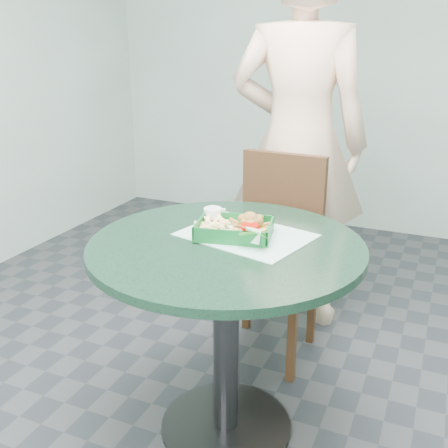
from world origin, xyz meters
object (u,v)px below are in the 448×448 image
at_px(cafe_table, 226,292).
at_px(sauce_ramekin, 220,216).
at_px(crab_sandwich, 250,229).
at_px(dining_chair, 275,242).
at_px(diner_person, 300,96).
at_px(food_basket, 234,237).

relative_size(cafe_table, sauce_ramekin, 14.40).
bearing_deg(sauce_ramekin, crab_sandwich, -28.64).
xyz_separation_m(dining_chair, diner_person, (-0.01, 0.34, 0.62)).
bearing_deg(food_basket, diner_person, 92.60).
xyz_separation_m(cafe_table, crab_sandwich, (0.06, 0.07, 0.22)).
height_order(food_basket, sauce_ramekin, sauce_ramekin).
height_order(crab_sandwich, sauce_ramekin, crab_sandwich).
height_order(dining_chair, diner_person, diner_person).
relative_size(food_basket, sauce_ramekin, 3.91).
bearing_deg(cafe_table, dining_chair, 92.61).
relative_size(cafe_table, crab_sandwich, 7.71).
distance_m(dining_chair, crab_sandwich, 0.63).
bearing_deg(diner_person, sauce_ramekin, 79.65).
bearing_deg(diner_person, food_basket, 86.20).
xyz_separation_m(cafe_table, dining_chair, (-0.03, 0.64, -0.05)).
xyz_separation_m(diner_person, sauce_ramekin, (-0.06, -0.82, -0.35)).
bearing_deg(crab_sandwich, cafe_table, -128.65).
height_order(cafe_table, dining_chair, dining_chair).
height_order(cafe_table, crab_sandwich, crab_sandwich).
height_order(diner_person, crab_sandwich, diner_person).
distance_m(diner_person, crab_sandwich, 0.97).
relative_size(dining_chair, sauce_ramekin, 14.29).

